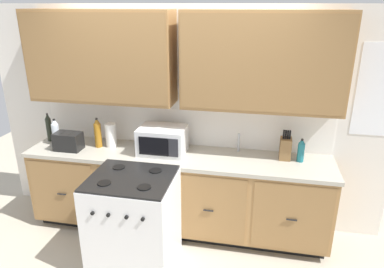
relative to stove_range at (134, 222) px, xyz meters
The scene contains 13 objects.
ground_plane 0.63m from the stove_range, 51.63° to the left, with size 8.00×8.00×0.00m, color #B2A893.
wall_unit 1.46m from the stove_range, 72.25° to the left, with size 4.38×0.40×2.39m.
counter_run 0.68m from the stove_range, 67.27° to the left, with size 3.21×0.64×0.91m.
stove_range is the anchor object (origin of this frame).
microwave 0.88m from the stove_range, 80.17° to the left, with size 0.48×0.37×0.28m.
toaster 1.17m from the stove_range, 149.84° to the left, with size 0.28×0.18×0.19m.
knife_block 1.65m from the stove_range, 28.53° to the left, with size 0.11×0.14×0.31m.
sink_faucet 1.34m from the stove_range, 43.36° to the left, with size 0.02×0.02×0.20m, color #B2B5BA.
paper_towel_roll 1.03m from the stove_range, 124.84° to the left, with size 0.12×0.12×0.26m, color white.
bottle_dark 1.56m from the stove_range, 149.86° to the left, with size 0.06×0.06×0.33m.
bottle_clear 1.40m from the stove_range, 150.50° to the left, with size 0.08×0.08×0.30m.
bottle_teal 1.76m from the stove_range, 25.09° to the left, with size 0.07×0.07×0.24m.
bottle_amber 1.09m from the stove_range, 133.17° to the left, with size 0.08×0.08×0.33m.
Camera 1 is at (0.84, -2.97, 2.40)m, focal length 32.98 mm.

